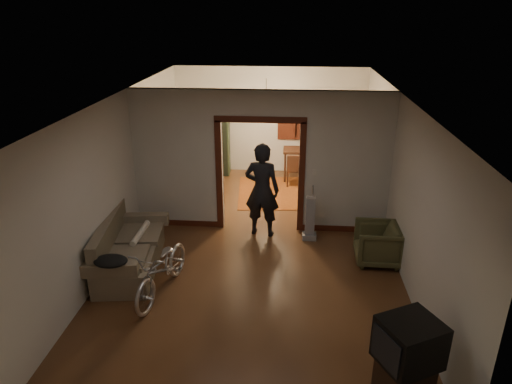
# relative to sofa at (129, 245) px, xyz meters

# --- Properties ---
(floor) EXTENTS (5.00, 8.50, 0.01)m
(floor) POSITION_rel_sofa_xyz_m (2.10, 1.02, -0.45)
(floor) COLOR #402414
(floor) RESTS_ON ground
(ceiling) EXTENTS (5.00, 8.50, 0.01)m
(ceiling) POSITION_rel_sofa_xyz_m (2.10, 1.02, 2.35)
(ceiling) COLOR white
(ceiling) RESTS_ON floor
(wall_back) EXTENTS (5.00, 0.02, 2.80)m
(wall_back) POSITION_rel_sofa_xyz_m (2.10, 5.27, 0.95)
(wall_back) COLOR beige
(wall_back) RESTS_ON floor
(wall_left) EXTENTS (0.02, 8.50, 2.80)m
(wall_left) POSITION_rel_sofa_xyz_m (-0.40, 1.02, 0.95)
(wall_left) COLOR beige
(wall_left) RESTS_ON floor
(wall_right) EXTENTS (0.02, 8.50, 2.80)m
(wall_right) POSITION_rel_sofa_xyz_m (4.60, 1.02, 0.95)
(wall_right) COLOR beige
(wall_right) RESTS_ON floor
(partition_wall) EXTENTS (5.00, 0.14, 2.80)m
(partition_wall) POSITION_rel_sofa_xyz_m (2.10, 1.77, 0.95)
(partition_wall) COLOR beige
(partition_wall) RESTS_ON floor
(door_casing) EXTENTS (1.74, 0.20, 2.32)m
(door_casing) POSITION_rel_sofa_xyz_m (2.10, 1.77, 0.65)
(door_casing) COLOR #40180E
(door_casing) RESTS_ON floor
(far_window) EXTENTS (0.98, 0.06, 1.28)m
(far_window) POSITION_rel_sofa_xyz_m (2.80, 5.23, 1.10)
(far_window) COLOR black
(far_window) RESTS_ON wall_back
(chandelier) EXTENTS (0.24, 0.24, 0.24)m
(chandelier) POSITION_rel_sofa_xyz_m (2.10, 3.52, 1.90)
(chandelier) COLOR #FFE0A5
(chandelier) RESTS_ON ceiling
(light_switch) EXTENTS (0.08, 0.01, 0.12)m
(light_switch) POSITION_rel_sofa_xyz_m (3.15, 1.70, 0.80)
(light_switch) COLOR silver
(light_switch) RESTS_ON partition_wall
(sofa) EXTENTS (1.11, 2.03, 0.89)m
(sofa) POSITION_rel_sofa_xyz_m (0.00, 0.00, 0.00)
(sofa) COLOR brown
(sofa) RESTS_ON floor
(rolled_paper) EXTENTS (0.10, 0.83, 0.10)m
(rolled_paper) POSITION_rel_sofa_xyz_m (0.10, 0.30, 0.08)
(rolled_paper) COLOR beige
(rolled_paper) RESTS_ON sofa
(jacket) EXTENTS (0.51, 0.38, 0.15)m
(jacket) POSITION_rel_sofa_xyz_m (0.05, -0.91, 0.23)
(jacket) COLOR black
(jacket) RESTS_ON sofa
(bicycle) EXTENTS (0.87, 1.74, 0.87)m
(bicycle) POSITION_rel_sofa_xyz_m (0.76, -0.68, -0.01)
(bicycle) COLOR silver
(bicycle) RESTS_ON floor
(armchair) EXTENTS (0.79, 0.77, 0.70)m
(armchair) POSITION_rel_sofa_xyz_m (4.25, 0.57, -0.09)
(armchair) COLOR #494929
(armchair) RESTS_ON floor
(tv_stand) EXTENTS (0.67, 0.65, 0.47)m
(tv_stand) POSITION_rel_sofa_xyz_m (4.05, -2.52, -0.21)
(tv_stand) COLOR black
(tv_stand) RESTS_ON floor
(crt_tv) EXTENTS (0.80, 0.78, 0.53)m
(crt_tv) POSITION_rel_sofa_xyz_m (4.05, -2.52, 0.35)
(crt_tv) COLOR black
(crt_tv) RESTS_ON tv_stand
(vacuum) EXTENTS (0.31, 0.27, 0.88)m
(vacuum) POSITION_rel_sofa_xyz_m (3.09, 1.33, -0.00)
(vacuum) COLOR gray
(vacuum) RESTS_ON floor
(person) EXTENTS (0.75, 0.56, 1.87)m
(person) POSITION_rel_sofa_xyz_m (2.16, 1.48, 0.49)
(person) COLOR black
(person) RESTS_ON floor
(oriental_rug) EXTENTS (1.77, 2.23, 0.02)m
(oriental_rug) POSITION_rel_sofa_xyz_m (2.25, 3.65, -0.44)
(oriental_rug) COLOR maroon
(oriental_rug) RESTS_ON floor
(locker) EXTENTS (0.83, 0.48, 1.63)m
(locker) POSITION_rel_sofa_xyz_m (0.64, 4.92, 0.37)
(locker) COLOR #263620
(locker) RESTS_ON floor
(globe) EXTENTS (0.28, 0.28, 0.28)m
(globe) POSITION_rel_sofa_xyz_m (0.64, 4.92, 1.49)
(globe) COLOR #1E5972
(globe) RESTS_ON locker
(desk) EXTENTS (1.22, 0.89, 0.81)m
(desk) POSITION_rel_sofa_xyz_m (3.04, 4.61, -0.04)
(desk) COLOR #341C11
(desk) RESTS_ON floor
(desk_chair) EXTENTS (0.47, 0.47, 0.84)m
(desk_chair) POSITION_rel_sofa_xyz_m (2.78, 4.20, -0.03)
(desk_chair) COLOR #341C11
(desk_chair) RESTS_ON floor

